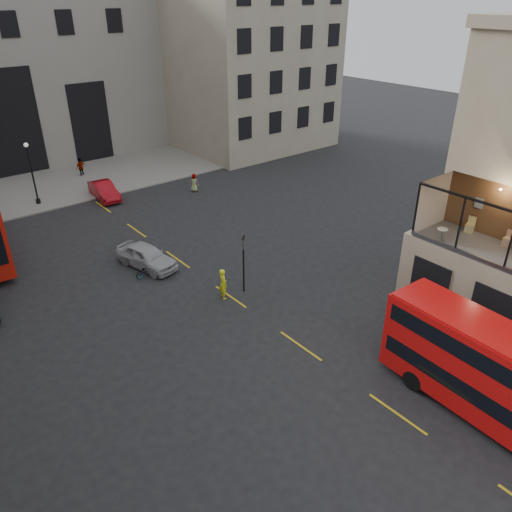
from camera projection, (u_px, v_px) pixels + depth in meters
ground at (424, 393)px, 22.51m from camera, size 140.00×140.00×0.00m
host_frontage at (507, 301)px, 25.08m from camera, size 3.00×11.00×4.50m
building_right at (237, 48)px, 56.17m from camera, size 16.60×18.60×20.00m
pavement_far at (24, 191)px, 45.16m from camera, size 40.00×12.00×0.12m
traffic_light_near at (243, 256)px, 29.03m from camera, size 0.16×0.20×3.80m
street_lamp_b at (33, 178)px, 41.33m from camera, size 0.36×0.36×5.33m
bus_near at (508, 380)px, 19.81m from camera, size 2.91×10.72×4.24m
car_a at (147, 256)px, 32.51m from camera, size 2.85×4.84×1.55m
car_b at (104, 191)px, 43.35m from camera, size 1.93×4.58×1.47m
bicycle at (146, 270)px, 31.64m from camera, size 1.66×0.89×0.83m
cyclist at (223, 284)px, 29.10m from camera, size 0.62×0.79×1.91m
pedestrian_c at (81, 167)px, 48.53m from camera, size 1.14×0.73×1.81m
pedestrian_d at (194, 183)px, 44.93m from camera, size 0.94×0.93×1.64m
cafe_table_far at (442, 233)px, 25.68m from camera, size 0.54×0.54×0.67m
cafe_chair_c at (508, 241)px, 25.26m from camera, size 0.40×0.40×0.80m
cafe_chair_d at (470, 227)px, 26.72m from camera, size 0.49×0.49×0.84m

